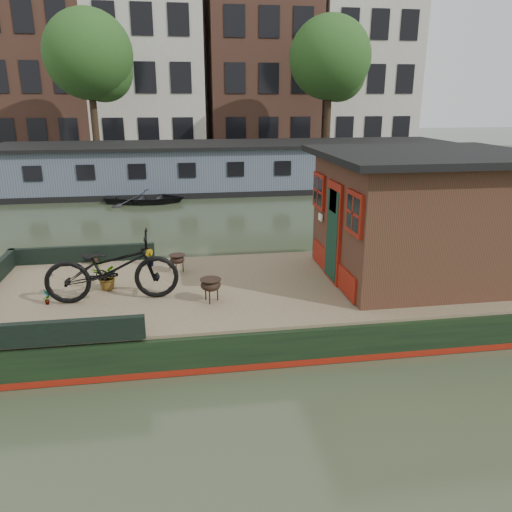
{
  "coord_description": "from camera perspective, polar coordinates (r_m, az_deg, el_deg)",
  "views": [
    {
      "loc": [
        -2.44,
        -8.71,
        4.0
      ],
      "look_at": [
        -0.97,
        0.5,
        1.05
      ],
      "focal_mm": 35.0,
      "sensor_mm": 36.0,
      "label": 1
    }
  ],
  "objects": [
    {
      "name": "ground",
      "position": [
        9.9,
        6.07,
        -6.39
      ],
      "size": [
        120.0,
        120.0,
        0.0
      ],
      "primitive_type": "plane",
      "color": "#2E3B25",
      "rests_on": "ground"
    },
    {
      "name": "houseboat_hull",
      "position": [
        9.54,
        -1.66,
        -5.44
      ],
      "size": [
        14.01,
        4.02,
        0.6
      ],
      "color": "black",
      "rests_on": "ground"
    },
    {
      "name": "houseboat_deck",
      "position": [
        9.66,
        6.19,
        -3.0
      ],
      "size": [
        11.8,
        3.8,
        0.05
      ],
      "primitive_type": "cube",
      "color": "#7E6A4E",
      "rests_on": "houseboat_hull"
    },
    {
      "name": "bow_bulwark",
      "position": [
        9.64,
        -24.33,
        -3.31
      ],
      "size": [
        3.0,
        4.0,
        0.35
      ],
      "color": "black",
      "rests_on": "houseboat_deck"
    },
    {
      "name": "cabin",
      "position": [
        10.09,
        18.54,
        4.5
      ],
      "size": [
        4.0,
        3.5,
        2.42
      ],
      "color": "#332114",
      "rests_on": "houseboat_deck"
    },
    {
      "name": "bicycle",
      "position": [
        8.87,
        -16.14,
        -1.31
      ],
      "size": [
        2.26,
        0.85,
        1.18
      ],
      "primitive_type": "imported",
      "rotation": [
        0.0,
        0.0,
        1.6
      ],
      "color": "black",
      "rests_on": "houseboat_deck"
    },
    {
      "name": "potted_plant_b",
      "position": [
        10.64,
        -12.06,
        -0.2
      ],
      "size": [
        0.25,
        0.25,
        0.35
      ],
      "primitive_type": "imported",
      "rotation": [
        0.0,
        0.0,
        2.35
      ],
      "color": "brown",
      "rests_on": "houseboat_deck"
    },
    {
      "name": "potted_plant_c",
      "position": [
        9.49,
        -16.8,
        -2.28
      ],
      "size": [
        0.57,
        0.54,
        0.51
      ],
      "primitive_type": "imported",
      "rotation": [
        0.0,
        0.0,
        3.54
      ],
      "color": "brown",
      "rests_on": "houseboat_deck"
    },
    {
      "name": "potted_plant_e",
      "position": [
        9.2,
        -22.83,
        -4.38
      ],
      "size": [
        0.15,
        0.17,
        0.26
      ],
      "primitive_type": "imported",
      "rotation": [
        0.0,
        0.0,
        1.07
      ],
      "color": "#9D542E",
      "rests_on": "houseboat_deck"
    },
    {
      "name": "brazier_front",
      "position": [
        8.62,
        -5.18,
        -3.92
      ],
      "size": [
        0.42,
        0.42,
        0.41
      ],
      "primitive_type": null,
      "rotation": [
        0.0,
        0.0,
        -0.09
      ],
      "color": "black",
      "rests_on": "houseboat_deck"
    },
    {
      "name": "brazier_rear",
      "position": [
        10.12,
        -8.96,
        -0.86
      ],
      "size": [
        0.47,
        0.47,
        0.38
      ],
      "primitive_type": null,
      "rotation": [
        0.0,
        0.0,
        -0.43
      ],
      "color": "black",
      "rests_on": "houseboat_deck"
    },
    {
      "name": "bollard_port",
      "position": [
        11.05,
        -17.97,
        -0.39
      ],
      "size": [
        0.19,
        0.19,
        0.21
      ],
      "primitive_type": "cylinder",
      "color": "black",
      "rests_on": "houseboat_deck"
    },
    {
      "name": "dinghy",
      "position": [
        20.59,
        -12.55,
        6.85
      ],
      "size": [
        3.42,
        2.68,
        0.64
      ],
      "primitive_type": "imported",
      "rotation": [
        0.0,
        0.0,
        1.41
      ],
      "color": "black",
      "rests_on": "ground"
    },
    {
      "name": "far_houseboat",
      "position": [
        23.05,
        -2.94,
        9.98
      ],
      "size": [
        20.4,
        4.4,
        2.11
      ],
      "color": "#4D5B66",
      "rests_on": "ground"
    },
    {
      "name": "quay",
      "position": [
        29.53,
        -4.32,
        10.61
      ],
      "size": [
        60.0,
        6.0,
        0.9
      ],
      "primitive_type": "cube",
      "color": "#47443F",
      "rests_on": "ground"
    },
    {
      "name": "townhouse_row",
      "position": [
        36.52,
        -5.38,
        23.62
      ],
      "size": [
        27.25,
        8.0,
        16.5
      ],
      "color": "brown",
      "rests_on": "ground"
    },
    {
      "name": "tree_left",
      "position": [
        28.12,
        -18.24,
        20.61
      ],
      "size": [
        4.4,
        4.4,
        7.4
      ],
      "color": "#332316",
      "rests_on": "quay"
    },
    {
      "name": "tree_right",
      "position": [
        29.14,
        8.69,
        21.1
      ],
      "size": [
        4.4,
        4.4,
        7.4
      ],
      "color": "#332316",
      "rests_on": "quay"
    }
  ]
}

